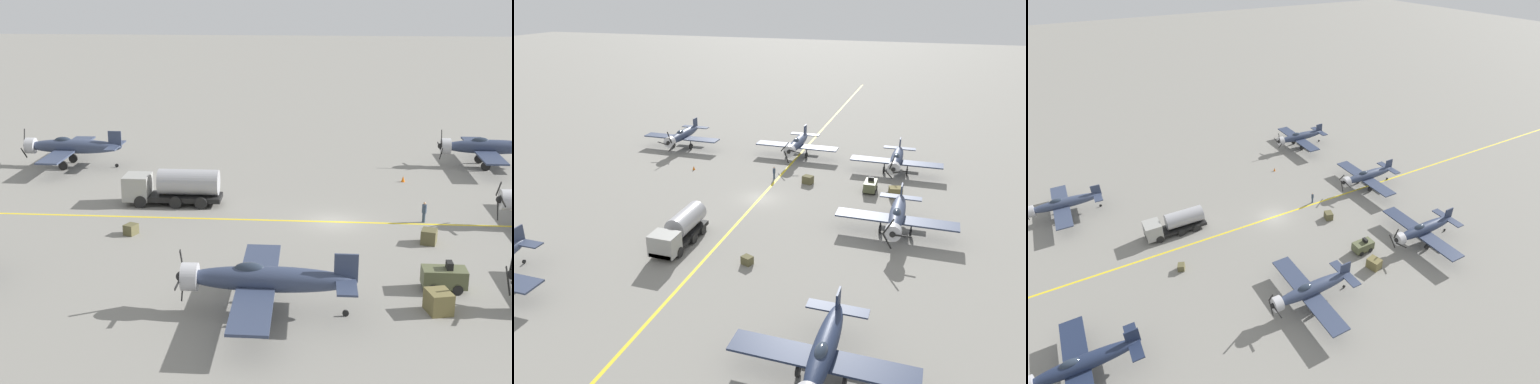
% 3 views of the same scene
% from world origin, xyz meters
% --- Properties ---
extents(ground_plane, '(400.00, 400.00, 0.00)m').
position_xyz_m(ground_plane, '(0.00, 0.00, 0.00)').
color(ground_plane, gray).
extents(taxiway_stripe, '(0.30, 160.00, 0.01)m').
position_xyz_m(taxiway_stripe, '(0.00, 0.00, 0.00)').
color(taxiway_stripe, yellow).
rests_on(taxiway_stripe, ground).
extents(airplane_far_right, '(12.00, 9.98, 3.77)m').
position_xyz_m(airplane_far_right, '(15.16, 25.57, 2.01)').
color(airplane_far_right, '#333E57').
rests_on(airplane_far_right, ground).
extents(airplane_far_left, '(12.00, 9.98, 3.65)m').
position_xyz_m(airplane_far_left, '(-13.59, 26.49, 2.01)').
color(airplane_far_left, '#1C2740').
rests_on(airplane_far_left, ground).
extents(airplane_near_left, '(12.00, 9.98, 3.76)m').
position_xyz_m(airplane_near_left, '(-14.40, -13.99, 2.01)').
color(airplane_near_left, '#26304A').
rests_on(airplane_near_left, ground).
extents(airplane_near_right, '(12.00, 9.98, 3.73)m').
position_xyz_m(airplane_near_right, '(18.19, -15.49, 2.01)').
color(airplane_near_right, '#2C3650').
rests_on(airplane_near_right, ground).
extents(airplane_near_center, '(12.00, 9.98, 3.65)m').
position_xyz_m(airplane_near_center, '(0.11, -16.84, 2.01)').
color(airplane_near_center, '#303A53').
rests_on(airplane_near_center, ground).
extents(airplane_mid_left, '(12.00, 9.98, 3.65)m').
position_xyz_m(airplane_mid_left, '(-16.08, 4.28, 2.01)').
color(airplane_mid_left, '#2F3A53').
rests_on(airplane_mid_left, ground).
extents(fuel_tanker, '(2.68, 8.00, 2.98)m').
position_xyz_m(fuel_tanker, '(3.54, 13.12, 1.51)').
color(fuel_tanker, black).
rests_on(fuel_tanker, ground).
extents(tow_tractor, '(1.57, 2.60, 1.79)m').
position_xyz_m(tow_tractor, '(-12.08, -6.24, 0.79)').
color(tow_tractor, '#515638').
rests_on(tow_tractor, ground).
extents(ground_crew_walking, '(0.35, 0.35, 1.62)m').
position_xyz_m(ground_crew_walking, '(0.46, -6.87, 0.88)').
color(ground_crew_walking, '#334256').
rests_on(ground_crew_walking, ground).
extents(supply_crate_by_tanker, '(1.16, 1.07, 0.77)m').
position_xyz_m(supply_crate_by_tanker, '(-4.00, 14.75, 0.39)').
color(supply_crate_by_tanker, brown).
rests_on(supply_crate_by_tanker, ground).
extents(supply_crate_mid_lane, '(1.46, 1.32, 1.02)m').
position_xyz_m(supply_crate_mid_lane, '(-4.16, -6.57, 0.51)').
color(supply_crate_mid_lane, brown).
rests_on(supply_crate_mid_lane, ground).
extents(supply_crate_outboard, '(1.76, 1.57, 1.25)m').
position_xyz_m(supply_crate_outboard, '(-15.17, -5.42, 0.63)').
color(supply_crate_outboard, brown).
rests_on(supply_crate_outboard, ground).
extents(traffic_cone, '(0.36, 0.36, 0.55)m').
position_xyz_m(traffic_cone, '(11.98, -6.67, 0.28)').
color(traffic_cone, orange).
rests_on(traffic_cone, ground).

